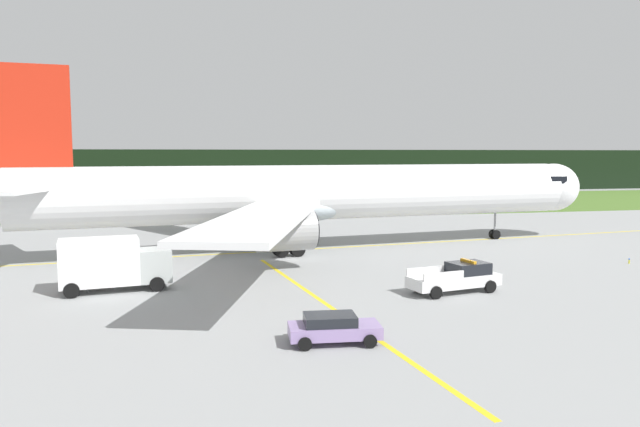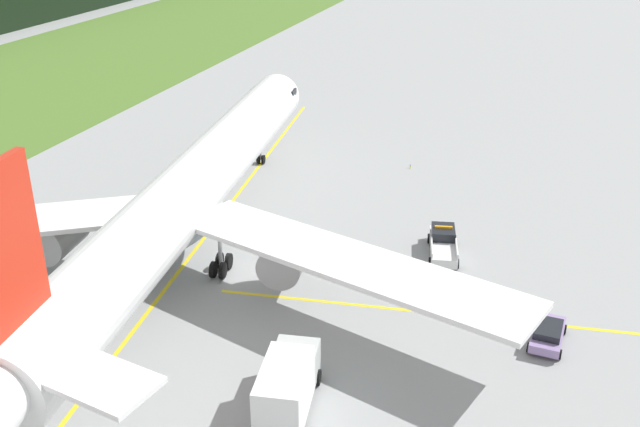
{
  "view_description": "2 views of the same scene",
  "coord_description": "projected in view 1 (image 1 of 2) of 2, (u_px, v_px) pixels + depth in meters",
  "views": [
    {
      "loc": [
        -8.63,
        -47.13,
        8.39
      ],
      "look_at": [
        2.64,
        3.04,
        3.28
      ],
      "focal_mm": 33.71,
      "sensor_mm": 36.0,
      "label": 1
    },
    {
      "loc": [
        -41.61,
        -19.9,
        25.64
      ],
      "look_at": [
        7.24,
        -4.14,
        2.06
      ],
      "focal_mm": 40.31,
      "sensor_mm": 36.0,
      "label": 2
    }
  ],
  "objects": [
    {
      "name": "catering_truck",
      "position": [
        112.0,
        263.0,
        36.79
      ],
      "size": [
        6.77,
        3.47,
        3.43
      ],
      "color": "#B3B9B7",
      "rests_on": "ground"
    },
    {
      "name": "ground",
      "position": [
        296.0,
        258.0,
        48.47
      ],
      "size": [
        320.0,
        320.0,
        0.0
      ],
      "primitive_type": "plane",
      "color": "#929495"
    },
    {
      "name": "airliner",
      "position": [
        306.0,
        194.0,
        52.51
      ],
      "size": [
        58.3,
        49.8,
        15.04
      ],
      "color": "white",
      "rests_on": "ground"
    },
    {
      "name": "distant_tree_line",
      "position": [
        227.0,
        172.0,
        127.47
      ],
      "size": [
        288.0,
        6.12,
        9.3
      ],
      "primitive_type": "cube",
      "color": "black",
      "rests_on": "ground"
    },
    {
      "name": "grass_verge",
      "position": [
        240.0,
        205.0,
        98.08
      ],
      "size": [
        320.0,
        42.48,
        0.04
      ],
      "primitive_type": "cube",
      "color": "#4B6F29",
      "rests_on": "ground"
    },
    {
      "name": "taxiway_centerline_main",
      "position": [
        316.0,
        249.0,
        53.3
      ],
      "size": [
        78.4,
        9.71,
        0.01
      ],
      "primitive_type": "cube",
      "rotation": [
        0.0,
        0.0,
        0.12
      ],
      "color": "yellow",
      "rests_on": "ground"
    },
    {
      "name": "ops_pickup_truck",
      "position": [
        457.0,
        277.0,
        36.5
      ],
      "size": [
        6.04,
        3.05,
        1.94
      ],
      "color": "silver",
      "rests_on": "ground"
    },
    {
      "name": "staff_car",
      "position": [
        333.0,
        328.0,
        26.66
      ],
      "size": [
        4.2,
        2.29,
        1.3
      ],
      "color": "#9379B1",
      "rests_on": "ground"
    },
    {
      "name": "taxiway_edge_light_east",
      "position": [
        629.0,
        261.0,
        46.04
      ],
      "size": [
        0.12,
        0.12,
        0.41
      ],
      "color": "yellow",
      "rests_on": "ground"
    },
    {
      "name": "taxiway_centerline_spur",
      "position": [
        329.0,
        306.0,
        33.24
      ],
      "size": [
        3.96,
        30.51,
        0.01
      ],
      "primitive_type": "cube",
      "rotation": [
        0.0,
        0.0,
        -1.45
      ],
      "color": "yellow",
      "rests_on": "ground"
    }
  ]
}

